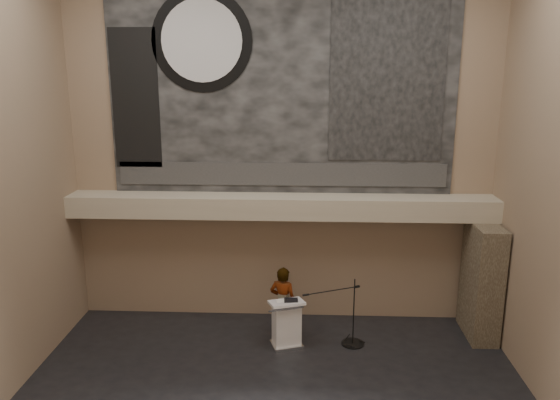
{
  "coord_description": "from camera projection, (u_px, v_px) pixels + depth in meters",
  "views": [
    {
      "loc": [
        0.54,
        -8.76,
        6.2
      ],
      "look_at": [
        0.0,
        3.2,
        3.2
      ],
      "focal_mm": 35.0,
      "sensor_mm": 36.0,
      "label": 1
    }
  ],
  "objects": [
    {
      "name": "stone_pier",
      "position": [
        482.0,
        281.0,
        12.54
      ],
      "size": [
        0.6,
        1.4,
        2.7
      ],
      "primitive_type": "cube",
      "color": "#413628",
      "rests_on": "floor"
    },
    {
      "name": "sprinkler_left",
      "position": [
        213.0,
        217.0,
        12.88
      ],
      "size": [
        0.04,
        0.04,
        0.06
      ],
      "primitive_type": "cylinder",
      "color": "#B2893D",
      "rests_on": "soffit"
    },
    {
      "name": "banner_text_strip",
      "position": [
        281.0,
        174.0,
        12.94
      ],
      "size": [
        7.76,
        0.02,
        0.55
      ],
      "primitive_type": "cube",
      "color": "#2D2D2D",
      "rests_on": "banner"
    },
    {
      "name": "banner_building_print",
      "position": [
        387.0,
        82.0,
        12.31
      ],
      "size": [
        2.6,
        0.02,
        3.6
      ],
      "primitive_type": "cube",
      "color": "black",
      "rests_on": "banner"
    },
    {
      "name": "banner_clock_rim",
      "position": [
        202.0,
        41.0,
        12.28
      ],
      "size": [
        2.3,
        0.02,
        2.3
      ],
      "primitive_type": "cylinder",
      "rotation": [
        1.57,
        0.0,
        0.0
      ],
      "color": "black",
      "rests_on": "banner"
    },
    {
      "name": "lectern",
      "position": [
        287.0,
        324.0,
        12.18
      ],
      "size": [
        0.88,
        0.74,
        1.14
      ],
      "rotation": [
        0.0,
        0.0,
        0.33
      ],
      "color": "silver",
      "rests_on": "floor"
    },
    {
      "name": "sprinkler_right",
      "position": [
        362.0,
        219.0,
        12.73
      ],
      "size": [
        0.04,
        0.04,
        0.06
      ],
      "primitive_type": "cylinder",
      "color": "#B2893D",
      "rests_on": "soffit"
    },
    {
      "name": "wall_back",
      "position": [
        282.0,
        149.0,
        12.86
      ],
      "size": [
        10.0,
        0.02,
        8.5
      ],
      "primitive_type": "cube",
      "color": "#8D7359",
      "rests_on": "floor"
    },
    {
      "name": "papers",
      "position": [
        282.0,
        302.0,
        12.01
      ],
      "size": [
        0.27,
        0.33,
        0.0
      ],
      "primitive_type": "cube",
      "rotation": [
        0.0,
        0.0,
        0.24
      ],
      "color": "white",
      "rests_on": "lectern"
    },
    {
      "name": "mic_stand",
      "position": [
        351.0,
        335.0,
        12.34
      ],
      "size": [
        1.41,
        0.77,
        1.58
      ],
      "rotation": [
        0.0,
        0.0,
        0.41
      ],
      "color": "black",
      "rests_on": "floor"
    },
    {
      "name": "binder",
      "position": [
        291.0,
        300.0,
        12.04
      ],
      "size": [
        0.32,
        0.26,
        0.04
      ],
      "primitive_type": "cube",
      "rotation": [
        0.0,
        0.0,
        0.06
      ],
      "color": "black",
      "rests_on": "lectern"
    },
    {
      "name": "banner",
      "position": [
        282.0,
        86.0,
        12.48
      ],
      "size": [
        8.0,
        0.05,
        5.0
      ],
      "primitive_type": "cube",
      "color": "black",
      "rests_on": "wall_back"
    },
    {
      "name": "soffit",
      "position": [
        281.0,
        206.0,
        12.79
      ],
      "size": [
        10.0,
        0.8,
        0.5
      ],
      "primitive_type": "cube",
      "color": "tan",
      "rests_on": "wall_back"
    },
    {
      "name": "speaker_person",
      "position": [
        283.0,
        302.0,
        12.57
      ],
      "size": [
        0.71,
        0.56,
        1.71
      ],
      "primitive_type": "imported",
      "rotation": [
        0.0,
        0.0,
        2.88
      ],
      "color": "white",
      "rests_on": "floor"
    },
    {
      "name": "wall_front",
      "position": [
        246.0,
        278.0,
        5.11
      ],
      "size": [
        10.0,
        0.02,
        8.5
      ],
      "primitive_type": "cube",
      "color": "#8D7359",
      "rests_on": "floor"
    },
    {
      "name": "banner_clock_face",
      "position": [
        202.0,
        41.0,
        12.26
      ],
      "size": [
        1.84,
        0.02,
        1.84
      ],
      "primitive_type": "cylinder",
      "rotation": [
        1.57,
        0.0,
        0.0
      ],
      "color": "silver",
      "rests_on": "banner"
    },
    {
      "name": "banner_brick_print",
      "position": [
        135.0,
        99.0,
        12.66
      ],
      "size": [
        1.1,
        0.02,
        3.2
      ],
      "primitive_type": "cube",
      "color": "black",
      "rests_on": "banner"
    }
  ]
}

